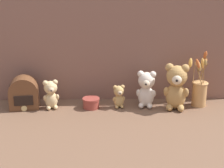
% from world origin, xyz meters
% --- Properties ---
extents(ground_plane, '(4.00, 4.00, 0.00)m').
position_xyz_m(ground_plane, '(0.00, 0.00, 0.00)').
color(ground_plane, brown).
extents(backdrop_wall, '(1.65, 0.02, 0.74)m').
position_xyz_m(backdrop_wall, '(0.00, 0.17, 0.37)').
color(backdrop_wall, '#845B4C').
rests_on(backdrop_wall, ground).
extents(teddy_bear_large, '(0.16, 0.15, 0.29)m').
position_xyz_m(teddy_bear_large, '(0.40, -0.02, 0.15)').
color(teddy_bear_large, tan).
rests_on(teddy_bear_large, ground).
extents(teddy_bear_medium, '(0.13, 0.12, 0.24)m').
position_xyz_m(teddy_bear_medium, '(0.22, 0.02, 0.12)').
color(teddy_bear_medium, beige).
rests_on(teddy_bear_medium, ground).
extents(teddy_bear_small, '(0.10, 0.09, 0.19)m').
position_xyz_m(teddy_bear_small, '(-0.38, 0.01, 0.10)').
color(teddy_bear_small, '#DBBC84').
rests_on(teddy_bear_small, ground).
extents(teddy_bear_tiny, '(0.08, 0.07, 0.15)m').
position_xyz_m(teddy_bear_tiny, '(0.04, 0.01, 0.08)').
color(teddy_bear_tiny, tan).
rests_on(teddy_bear_tiny, ground).
extents(flower_vase, '(0.14, 0.16, 0.35)m').
position_xyz_m(flower_vase, '(0.56, 0.03, 0.11)').
color(flower_vase, tan).
rests_on(flower_vase, ground).
extents(vintage_radio, '(0.19, 0.15, 0.20)m').
position_xyz_m(vintage_radio, '(-0.55, 0.02, 0.09)').
color(vintage_radio, brown).
rests_on(vintage_radio, ground).
extents(decorative_tin_tall, '(0.11, 0.11, 0.07)m').
position_xyz_m(decorative_tin_tall, '(-0.13, 0.01, 0.03)').
color(decorative_tin_tall, '#993D33').
rests_on(decorative_tin_tall, ground).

